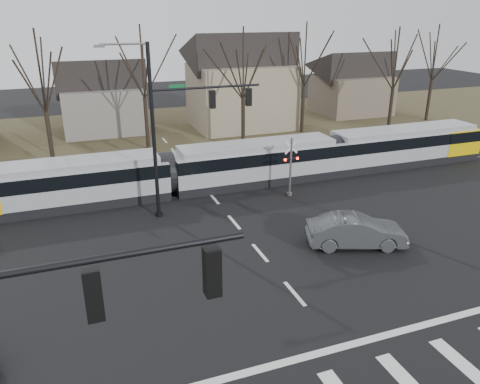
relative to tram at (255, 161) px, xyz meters
name	(u,v)px	position (x,y,z in m)	size (l,w,h in m)	color
ground	(317,320)	(-3.74, -16.00, -1.63)	(140.00, 140.00, 0.00)	black
grass_verge	(161,136)	(-3.74, 16.00, -1.63)	(140.00, 28.00, 0.01)	#38331E
stop_line	(340,347)	(-3.74, -17.80, -1.62)	(28.00, 0.35, 0.01)	silver
lane_dashes	(206,189)	(-3.74, 0.00, -1.62)	(0.18, 30.00, 0.01)	silver
rail_pair	(206,189)	(-3.74, -0.20, -1.60)	(90.00, 1.52, 0.06)	#59595E
tram	(255,161)	(0.00, 0.00, 0.00)	(39.47, 2.93, 2.99)	gray
sedan	(356,231)	(1.34, -11.01, -0.78)	(5.49, 3.40, 1.71)	#3E4244
signal_pole_far	(180,122)	(-6.15, -3.50, 4.07)	(9.28, 0.44, 10.20)	black
rail_crossing_signal	(291,169)	(1.26, -3.21, 0.25)	(1.08, 0.36, 4.00)	#59595B
tree_row	(194,94)	(-1.74, 10.00, 3.37)	(59.20, 7.20, 10.00)	black
house_b	(102,93)	(-8.74, 20.00, 2.34)	(8.64, 7.56, 7.65)	slate
house_c	(241,77)	(5.26, 17.00, 3.60)	(10.80, 8.64, 10.10)	gray
house_d	(352,80)	(20.26, 19.00, 2.34)	(8.64, 7.56, 7.65)	brown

